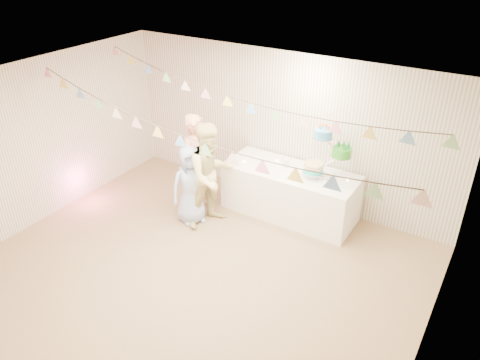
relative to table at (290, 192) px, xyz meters
The scene contains 24 objects.
floor 2.11m from the table, 101.68° to the right, with size 6.00×6.00×0.00m, color olive.
ceiling 3.01m from the table, 101.68° to the right, with size 6.00×6.00×0.00m, color silver.
back_wall 1.09m from the table, 131.36° to the left, with size 6.00×6.00×0.00m, color silver.
front_wall 4.63m from the table, 95.29° to the right, with size 6.00×6.00×0.00m, color silver.
left_wall 4.07m from the table, 149.37° to the right, with size 5.00×5.00×0.00m, color silver.
right_wall 3.40m from the table, 38.11° to the right, with size 5.00×5.00×0.00m, color silver.
table is the anchor object (origin of this frame).
cake_stand 0.94m from the table, ahead, with size 0.75×0.44×0.84m, color silver, non-canonical shape.
cake_bottom 0.58m from the table, ahead, with size 0.31×0.31×0.15m, color #2BCAC3, non-canonical shape.
cake_middle 1.02m from the table, 10.86° to the left, with size 0.27×0.27×0.22m, color #26851D, non-canonical shape.
cake_top_tier 1.08m from the table, ahead, with size 0.25×0.25×0.19m, color #3E96C5, non-canonical shape.
platter 0.62m from the table, behind, with size 0.35×0.35×0.02m, color white.
posy 0.45m from the table, 158.60° to the left, with size 0.15×0.15×0.17m, color white, non-canonical shape.
person_adult_a 1.60m from the table, 153.99° to the right, with size 0.63×0.41×1.72m, color #E49A77.
person_adult_b 1.39m from the table, 137.39° to the right, with size 0.84×0.66×1.73m, color beige.
person_child 1.65m from the table, 140.86° to the right, with size 0.65×0.42×1.33m, color #A0B6E2.
bunting_back 2.19m from the table, 114.36° to the right, with size 5.60×1.10×0.40m, color pink, non-canonical shape.
bunting_front 2.96m from the table, 100.66° to the right, with size 5.60×0.90×0.36m, color #72A5E5, non-canonical shape.
tealight_0 0.92m from the table, 169.38° to the right, with size 0.04×0.04×0.03m, color #FFD88C.
tealight_1 0.58m from the table, 152.78° to the left, with size 0.04×0.04×0.03m, color #FFD88C.
tealight_2 0.49m from the table, 65.56° to the right, with size 0.04×0.04×0.03m, color #FFD88C.
tealight_3 0.59m from the table, 32.15° to the left, with size 0.04×0.04×0.03m, color #FFD88C.
tealight_4 0.94m from the table, 12.38° to the right, with size 0.04×0.04×0.03m, color #FFD88C.
tealight_5 1.01m from the table, ahead, with size 0.04×0.04×0.03m, color #FFD88C.
Camera 1 is at (3.25, -4.12, 4.32)m, focal length 35.00 mm.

